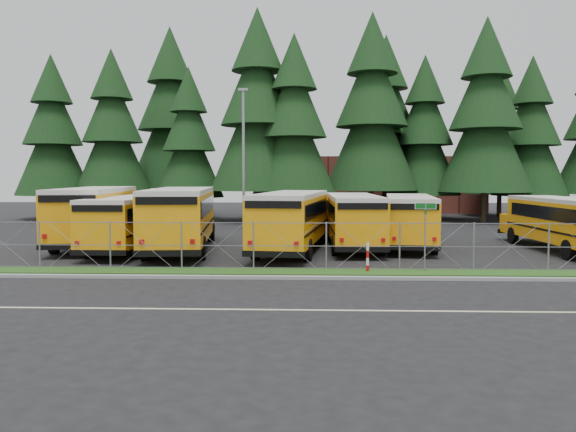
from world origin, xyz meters
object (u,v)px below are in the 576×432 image
at_px(bus_2, 182,219).
at_px(bus_6, 409,221).
at_px(bus_1, 133,223).
at_px(light_standard, 244,154).
at_px(bus_0, 97,216).
at_px(striped_bollard, 368,258).
at_px(bus_4, 293,222).
at_px(bus_east, 561,225).
at_px(street_sign, 425,222).
at_px(bus_5, 353,221).

xyz_separation_m(bus_2, bus_6, (12.16, 2.10, -0.22)).
xyz_separation_m(bus_1, bus_6, (14.71, 2.16, -0.01)).
bearing_deg(light_standard, bus_0, -127.50).
bearing_deg(bus_0, bus_2, -29.08).
bearing_deg(striped_bollard, bus_6, 69.89).
relative_size(bus_1, bus_4, 0.92).
relative_size(bus_6, striped_bollard, 8.91).
relative_size(bus_0, striped_bollard, 10.28).
bearing_deg(bus_east, bus_1, 178.94).
height_order(bus_1, bus_east, bus_1).
bearing_deg(bus_0, striped_bollard, -39.01).
bearing_deg(bus_east, bus_4, 179.96).
bearing_deg(bus_0, bus_1, -45.53).
bearing_deg(bus_2, street_sign, -36.38).
xyz_separation_m(bus_6, street_sign, (-0.88, -8.57, 0.63)).
bearing_deg(striped_bollard, bus_4, 116.41).
distance_m(bus_2, striped_bollard, 11.18).
bearing_deg(light_standard, bus_1, -111.32).
height_order(bus_east, light_standard, light_standard).
height_order(bus_0, light_standard, light_standard).
xyz_separation_m(street_sign, light_standard, (-9.35, 17.88, 3.47)).
bearing_deg(bus_east, street_sign, -142.95).
bearing_deg(light_standard, bus_6, -42.33).
bearing_deg(bus_0, bus_5, -10.12).
distance_m(bus_0, bus_5, 14.28).
distance_m(street_sign, light_standard, 20.48).
bearing_deg(striped_bollard, light_standard, 111.41).
height_order(bus_5, light_standard, light_standard).
bearing_deg(bus_6, bus_east, -6.94).
relative_size(bus_5, light_standard, 1.08).
xyz_separation_m(street_sign, striped_bollard, (-2.29, -0.11, -1.43)).
height_order(bus_2, light_standard, light_standard).
distance_m(bus_2, street_sign, 13.00).
distance_m(bus_2, bus_6, 12.34).
bearing_deg(bus_east, bus_5, 171.45).
xyz_separation_m(bus_6, striped_bollard, (-3.17, -8.67, -0.80)).
relative_size(bus_2, street_sign, 4.40).
height_order(bus_1, bus_4, bus_4).
bearing_deg(bus_6, bus_0, -172.57).
bearing_deg(bus_0, street_sign, -35.08).
bearing_deg(bus_2, bus_east, -5.89).
height_order(bus_6, striped_bollard, bus_6).
height_order(bus_4, bus_east, bus_4).
relative_size(bus_east, street_sign, 3.76).
height_order(bus_5, bus_east, bus_5).
bearing_deg(light_standard, bus_4, -71.49).
xyz_separation_m(bus_5, street_sign, (2.27, -7.95, 0.60)).
height_order(bus_0, bus_east, bus_0).
bearing_deg(bus_4, bus_0, 176.07).
bearing_deg(striped_bollard, bus_east, 32.66).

